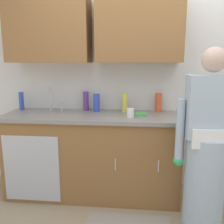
% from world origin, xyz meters
% --- Properties ---
extents(kitchen_wall_with_uppers, '(4.80, 0.44, 2.70)m').
position_xyz_m(kitchen_wall_with_uppers, '(-0.14, 0.99, 1.48)').
color(kitchen_wall_with_uppers, silver).
rests_on(kitchen_wall_with_uppers, ground).
extents(counter_cabinet, '(1.90, 0.62, 0.90)m').
position_xyz_m(counter_cabinet, '(-0.55, 0.70, 0.45)').
color(counter_cabinet, brown).
rests_on(counter_cabinet, ground).
extents(countertop, '(1.96, 0.66, 0.04)m').
position_xyz_m(countertop, '(-0.55, 0.70, 0.92)').
color(countertop, gray).
rests_on(countertop, counter_cabinet).
extents(sink, '(0.50, 0.36, 0.35)m').
position_xyz_m(sink, '(-1.03, 0.71, 0.93)').
color(sink, '#B7BABF').
rests_on(sink, counter_cabinet).
extents(person_at_sink, '(0.55, 0.34, 1.62)m').
position_xyz_m(person_at_sink, '(0.54, 0.15, 0.69)').
color(person_at_sink, white).
rests_on(person_at_sink, ground).
extents(bottle_soap, '(0.08, 0.08, 0.21)m').
position_xyz_m(bottle_soap, '(-0.52, 0.84, 1.04)').
color(bottle_soap, '#334CB2').
rests_on(bottle_soap, countertop).
extents(bottle_dish_liquid, '(0.06, 0.06, 0.22)m').
position_xyz_m(bottle_dish_liquid, '(-0.20, 0.87, 1.05)').
color(bottle_dish_liquid, '#D8D14C').
rests_on(bottle_dish_liquid, countertop).
extents(bottle_cleaner_spray, '(0.06, 0.06, 0.22)m').
position_xyz_m(bottle_cleaner_spray, '(-0.66, 0.91, 1.05)').
color(bottle_cleaner_spray, '#66388C').
rests_on(bottle_cleaner_spray, countertop).
extents(bottle_water_short, '(0.08, 0.08, 0.21)m').
position_xyz_m(bottle_water_short, '(0.19, 0.93, 1.05)').
color(bottle_water_short, '#E05933').
rests_on(bottle_water_short, countertop).
extents(bottle_water_tall, '(0.06, 0.06, 0.21)m').
position_xyz_m(bottle_water_tall, '(-1.45, 0.88, 1.05)').
color(bottle_water_tall, '#334CB2').
rests_on(bottle_water_tall, countertop).
extents(cup_by_sink, '(0.08, 0.08, 0.09)m').
position_xyz_m(cup_by_sink, '(-0.13, 0.59, 0.99)').
color(cup_by_sink, white).
rests_on(cup_by_sink, countertop).
extents(sponge, '(0.11, 0.07, 0.03)m').
position_xyz_m(sponge, '(-0.01, 0.68, 0.96)').
color(sponge, '#4CBF4C').
rests_on(sponge, countertop).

